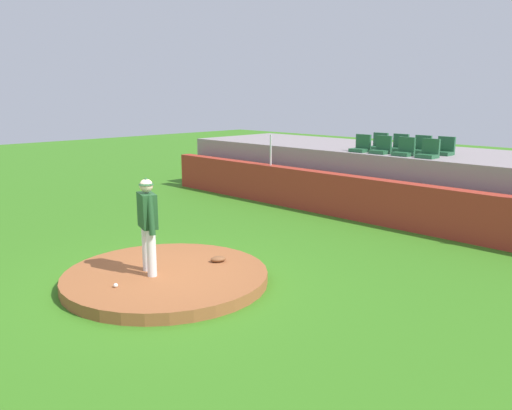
{
  "coord_description": "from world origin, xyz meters",
  "views": [
    {
      "loc": [
        7.57,
        -5.22,
        3.38
      ],
      "look_at": [
        0.0,
        2.32,
        1.11
      ],
      "focal_mm": 36.62,
      "sensor_mm": 36.0,
      "label": 1
    }
  ],
  "objects_px": {
    "pitcher": "(148,218)",
    "baseball": "(116,285)",
    "stadium_chair_1": "(382,148)",
    "stadium_chair_2": "(405,150)",
    "stadium_chair_6": "(421,148)",
    "stadium_chair_3": "(429,152)",
    "stadium_chair_5": "(399,146)",
    "stadium_chair_7": "(444,149)",
    "stadium_chair_4": "(379,144)",
    "stadium_chair_0": "(361,146)",
    "fielding_glove": "(218,259)"
  },
  "relations": [
    {
      "from": "pitcher",
      "to": "baseball",
      "type": "xyz_separation_m",
      "value": [
        0.21,
        -0.82,
        -0.98
      ]
    },
    {
      "from": "stadium_chair_1",
      "to": "stadium_chair_2",
      "type": "height_order",
      "value": "same"
    },
    {
      "from": "stadium_chair_6",
      "to": "stadium_chair_3",
      "type": "bearing_deg",
      "value": 127.44
    },
    {
      "from": "baseball",
      "to": "stadium_chair_5",
      "type": "xyz_separation_m",
      "value": [
        -0.42,
        9.69,
        1.65
      ]
    },
    {
      "from": "stadium_chair_1",
      "to": "stadium_chair_7",
      "type": "relative_size",
      "value": 1.0
    },
    {
      "from": "pitcher",
      "to": "stadium_chair_5",
      "type": "relative_size",
      "value": 3.51
    },
    {
      "from": "stadium_chair_4",
      "to": "stadium_chair_2",
      "type": "bearing_deg",
      "value": 146.98
    },
    {
      "from": "stadium_chair_0",
      "to": "stadium_chair_1",
      "type": "relative_size",
      "value": 1.0
    },
    {
      "from": "baseball",
      "to": "stadium_chair_7",
      "type": "relative_size",
      "value": 0.15
    },
    {
      "from": "stadium_chair_1",
      "to": "stadium_chair_3",
      "type": "xyz_separation_m",
      "value": [
        1.43,
        -0.01,
        0.0
      ]
    },
    {
      "from": "baseball",
      "to": "stadium_chair_2",
      "type": "relative_size",
      "value": 0.15
    },
    {
      "from": "baseball",
      "to": "pitcher",
      "type": "bearing_deg",
      "value": 104.25
    },
    {
      "from": "stadium_chair_5",
      "to": "stadium_chair_6",
      "type": "relative_size",
      "value": 1.0
    },
    {
      "from": "pitcher",
      "to": "stadium_chair_3",
      "type": "xyz_separation_m",
      "value": [
        1.21,
        7.94,
        0.67
      ]
    },
    {
      "from": "baseball",
      "to": "stadium_chair_5",
      "type": "distance_m",
      "value": 9.84
    },
    {
      "from": "baseball",
      "to": "stadium_chair_6",
      "type": "distance_m",
      "value": 9.8
    },
    {
      "from": "pitcher",
      "to": "baseball",
      "type": "relative_size",
      "value": 23.72
    },
    {
      "from": "stadium_chair_3",
      "to": "stadium_chair_6",
      "type": "relative_size",
      "value": 1.0
    },
    {
      "from": "stadium_chair_1",
      "to": "stadium_chair_7",
      "type": "distance_m",
      "value": 1.69
    },
    {
      "from": "fielding_glove",
      "to": "stadium_chair_6",
      "type": "distance_m",
      "value": 7.72
    },
    {
      "from": "fielding_glove",
      "to": "stadium_chair_4",
      "type": "distance_m",
      "value": 7.83
    },
    {
      "from": "pitcher",
      "to": "stadium_chair_5",
      "type": "height_order",
      "value": "stadium_chair_5"
    },
    {
      "from": "stadium_chair_0",
      "to": "stadium_chair_5",
      "type": "distance_m",
      "value": 1.17
    },
    {
      "from": "stadium_chair_1",
      "to": "stadium_chair_7",
      "type": "height_order",
      "value": "same"
    },
    {
      "from": "stadium_chair_1",
      "to": "stadium_chair_6",
      "type": "bearing_deg",
      "value": -129.75
    },
    {
      "from": "stadium_chair_4",
      "to": "pitcher",
      "type": "bearing_deg",
      "value": 95.71
    },
    {
      "from": "stadium_chair_6",
      "to": "stadium_chair_1",
      "type": "bearing_deg",
      "value": 50.25
    },
    {
      "from": "pitcher",
      "to": "stadium_chair_7",
      "type": "distance_m",
      "value": 8.98
    },
    {
      "from": "baseball",
      "to": "fielding_glove",
      "type": "relative_size",
      "value": 0.25
    },
    {
      "from": "baseball",
      "to": "stadium_chair_3",
      "type": "bearing_deg",
      "value": 83.47
    },
    {
      "from": "fielding_glove",
      "to": "stadium_chair_3",
      "type": "bearing_deg",
      "value": 20.56
    },
    {
      "from": "stadium_chair_2",
      "to": "stadium_chair_0",
      "type": "bearing_deg",
      "value": 1.17
    },
    {
      "from": "baseball",
      "to": "stadium_chair_1",
      "type": "distance_m",
      "value": 8.93
    },
    {
      "from": "stadium_chair_4",
      "to": "stadium_chair_0",
      "type": "bearing_deg",
      "value": 89.79
    },
    {
      "from": "baseball",
      "to": "stadium_chair_6",
      "type": "xyz_separation_m",
      "value": [
        0.31,
        9.66,
        1.65
      ]
    },
    {
      "from": "stadium_chair_0",
      "to": "stadium_chair_1",
      "type": "xyz_separation_m",
      "value": [
        0.67,
        0.03,
        0.0
      ]
    },
    {
      "from": "stadium_chair_1",
      "to": "stadium_chair_6",
      "type": "relative_size",
      "value": 1.0
    },
    {
      "from": "pitcher",
      "to": "stadium_chair_4",
      "type": "xyz_separation_m",
      "value": [
        -0.89,
        8.85,
        0.67
      ]
    },
    {
      "from": "stadium_chair_3",
      "to": "stadium_chair_6",
      "type": "distance_m",
      "value": 1.14
    },
    {
      "from": "stadium_chair_1",
      "to": "stadium_chair_6",
      "type": "distance_m",
      "value": 1.16
    },
    {
      "from": "stadium_chair_2",
      "to": "stadium_chair_5",
      "type": "relative_size",
      "value": 1.0
    },
    {
      "from": "pitcher",
      "to": "stadium_chair_4",
      "type": "height_order",
      "value": "stadium_chair_4"
    },
    {
      "from": "stadium_chair_6",
      "to": "stadium_chair_7",
      "type": "relative_size",
      "value": 1.0
    },
    {
      "from": "stadium_chair_0",
      "to": "pitcher",
      "type": "bearing_deg",
      "value": 96.4
    },
    {
      "from": "fielding_glove",
      "to": "stadium_chair_2",
      "type": "height_order",
      "value": "stadium_chair_2"
    },
    {
      "from": "stadium_chair_1",
      "to": "stadium_chair_5",
      "type": "relative_size",
      "value": 1.0
    },
    {
      "from": "stadium_chair_2",
      "to": "stadium_chair_3",
      "type": "bearing_deg",
      "value": 179.0
    },
    {
      "from": "stadium_chair_2",
      "to": "stadium_chair_6",
      "type": "xyz_separation_m",
      "value": [
        0.02,
        0.89,
        0.0
      ]
    },
    {
      "from": "stadium_chair_4",
      "to": "stadium_chair_1",
      "type": "bearing_deg",
      "value": 126.42
    },
    {
      "from": "stadium_chair_1",
      "to": "stadium_chair_6",
      "type": "xyz_separation_m",
      "value": [
        0.74,
        0.89,
        0.0
      ]
    }
  ]
}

